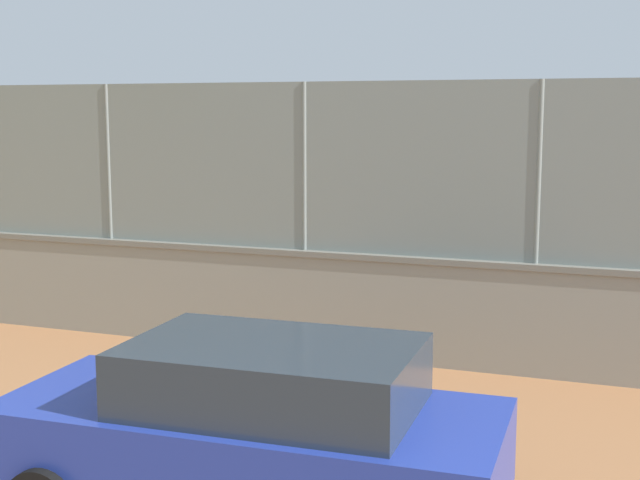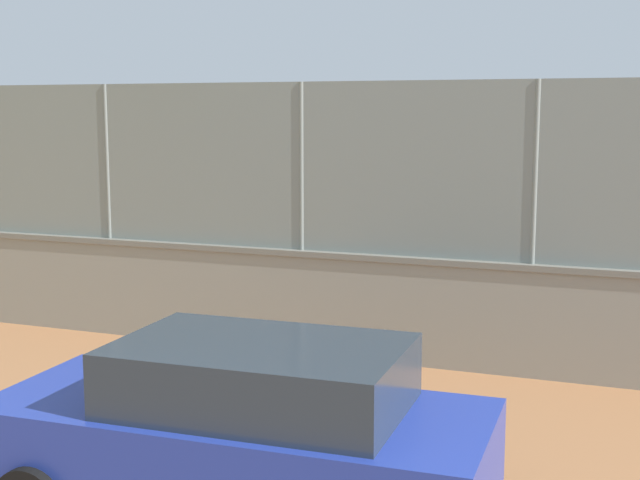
{
  "view_description": "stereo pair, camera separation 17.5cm",
  "coord_description": "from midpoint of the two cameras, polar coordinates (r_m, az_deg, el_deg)",
  "views": [
    {
      "loc": [
        -1.01,
        20.77,
        3.38
      ],
      "look_at": [
        3.86,
        6.09,
        1.08
      ],
      "focal_mm": 49.21,
      "sensor_mm": 36.0,
      "label": 1
    },
    {
      "loc": [
        -1.18,
        20.71,
        3.38
      ],
      "look_at": [
        3.86,
        6.09,
        1.08
      ],
      "focal_mm": 49.21,
      "sensor_mm": 36.0,
      "label": 2
    }
  ],
  "objects": [
    {
      "name": "player_at_service_line",
      "position": [
        18.29,
        2.95,
        0.52
      ],
      "size": [
        0.77,
        1.12,
        1.48
      ],
      "color": "black",
      "rests_on": "ground_plane"
    },
    {
      "name": "parked_car_blue",
      "position": [
        7.33,
        -4.88,
        -12.16
      ],
      "size": [
        4.11,
        1.92,
        1.54
      ],
      "color": "#23389E",
      "rests_on": "ground_plane"
    },
    {
      "name": "sports_ball",
      "position": [
        16.18,
        3.91,
        -3.22
      ],
      "size": [
        0.23,
        0.23,
        0.23
      ],
      "primitive_type": "sphere",
      "color": "yellow",
      "rests_on": "ground_plane"
    },
    {
      "name": "spare_ball_by_wall",
      "position": [
        13.94,
        -6.28,
        -5.24
      ],
      "size": [
        0.19,
        0.19,
        0.19
      ],
      "primitive_type": "sphere",
      "color": "orange",
      "rests_on": "ground_plane"
    },
    {
      "name": "perimeter_wall",
      "position": [
        12.29,
        -1.4,
        -3.96
      ],
      "size": [
        25.59,
        1.17,
        1.46
      ],
      "color": "gray",
      "rests_on": "ground_plane"
    },
    {
      "name": "fence_panel_on_wall",
      "position": [
        12.03,
        -1.43,
        4.78
      ],
      "size": [
        25.13,
        0.92,
        2.3
      ],
      "color": "gray",
      "rests_on": "perimeter_wall"
    },
    {
      "name": "ground_plane",
      "position": [
        21.04,
        15.14,
        -1.1
      ],
      "size": [
        260.0,
        260.0,
        0.0
      ],
      "primitive_type": "plane",
      "color": "#A36B42"
    },
    {
      "name": "player_near_wall_returning",
      "position": [
        17.06,
        -2.0,
        -0.09
      ],
      "size": [
        0.99,
        0.9,
        1.46
      ],
      "color": "#591919",
      "rests_on": "ground_plane"
    }
  ]
}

